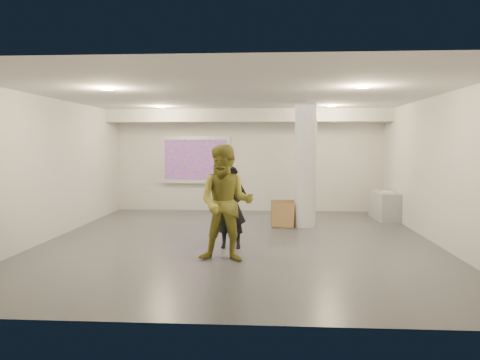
# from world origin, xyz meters

# --- Properties ---
(floor) EXTENTS (8.00, 9.00, 0.01)m
(floor) POSITION_xyz_m (0.00, 0.00, 0.00)
(floor) COLOR #3C3F44
(floor) RESTS_ON ground
(ceiling) EXTENTS (8.00, 9.00, 0.01)m
(ceiling) POSITION_xyz_m (0.00, 0.00, 3.00)
(ceiling) COLOR silver
(ceiling) RESTS_ON floor
(wall_back) EXTENTS (8.00, 0.01, 3.00)m
(wall_back) POSITION_xyz_m (0.00, 4.50, 1.50)
(wall_back) COLOR silver
(wall_back) RESTS_ON floor
(wall_front) EXTENTS (8.00, 0.01, 3.00)m
(wall_front) POSITION_xyz_m (0.00, -4.50, 1.50)
(wall_front) COLOR silver
(wall_front) RESTS_ON floor
(wall_left) EXTENTS (0.01, 9.00, 3.00)m
(wall_left) POSITION_xyz_m (-4.00, 0.00, 1.50)
(wall_left) COLOR silver
(wall_left) RESTS_ON floor
(wall_right) EXTENTS (0.01, 9.00, 3.00)m
(wall_right) POSITION_xyz_m (4.00, 0.00, 1.50)
(wall_right) COLOR silver
(wall_right) RESTS_ON floor
(soffit_band) EXTENTS (8.00, 1.10, 0.36)m
(soffit_band) POSITION_xyz_m (0.00, 3.95, 2.82)
(soffit_band) COLOR silver
(soffit_band) RESTS_ON ceiling
(downlight_nw) EXTENTS (0.22, 0.22, 0.02)m
(downlight_nw) POSITION_xyz_m (-2.20, 2.50, 2.98)
(downlight_nw) COLOR #FFE494
(downlight_nw) RESTS_ON ceiling
(downlight_ne) EXTENTS (0.22, 0.22, 0.02)m
(downlight_ne) POSITION_xyz_m (2.20, 2.50, 2.98)
(downlight_ne) COLOR #FFE494
(downlight_ne) RESTS_ON ceiling
(downlight_sw) EXTENTS (0.22, 0.22, 0.02)m
(downlight_sw) POSITION_xyz_m (-2.20, -1.50, 2.98)
(downlight_sw) COLOR #FFE494
(downlight_sw) RESTS_ON ceiling
(downlight_se) EXTENTS (0.22, 0.22, 0.02)m
(downlight_se) POSITION_xyz_m (2.20, -1.50, 2.98)
(downlight_se) COLOR #FFE494
(downlight_se) RESTS_ON ceiling
(column) EXTENTS (0.52, 0.52, 3.00)m
(column) POSITION_xyz_m (1.50, 1.80, 1.50)
(column) COLOR silver
(column) RESTS_ON floor
(projection_screen) EXTENTS (2.10, 0.13, 1.42)m
(projection_screen) POSITION_xyz_m (-1.60, 4.45, 1.53)
(projection_screen) COLOR silver
(projection_screen) RESTS_ON wall_back
(credenza) EXTENTS (0.60, 1.30, 0.74)m
(credenza) POSITION_xyz_m (3.72, 3.04, 0.37)
(credenza) COLOR #96989B
(credenza) RESTS_ON floor
(papers_stack) EXTENTS (0.37, 0.42, 0.02)m
(papers_stack) POSITION_xyz_m (3.78, 2.99, 0.76)
(papers_stack) COLOR silver
(papers_stack) RESTS_ON credenza
(cardboard_back) EXTENTS (0.61, 0.17, 0.66)m
(cardboard_back) POSITION_xyz_m (0.97, 1.81, 0.33)
(cardboard_back) COLOR olive
(cardboard_back) RESTS_ON floor
(cardboard_front) EXTENTS (0.56, 0.29, 0.59)m
(cardboard_front) POSITION_xyz_m (0.97, 1.68, 0.29)
(cardboard_front) COLOR olive
(cardboard_front) RESTS_ON floor
(woman) EXTENTS (0.59, 0.40, 1.60)m
(woman) POSITION_xyz_m (-0.10, -0.62, 0.80)
(woman) COLOR black
(woman) RESTS_ON floor
(man) EXTENTS (1.04, 0.85, 2.01)m
(man) POSITION_xyz_m (-0.11, -1.64, 1.01)
(man) COLOR #9C9434
(man) RESTS_ON floor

